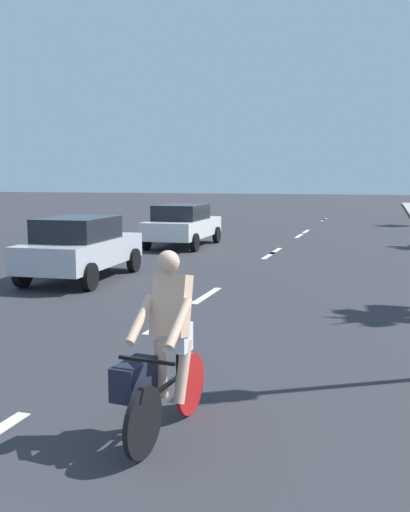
% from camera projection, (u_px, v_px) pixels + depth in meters
% --- Properties ---
extents(ground_plane, '(160.00, 160.00, 0.00)m').
position_uv_depth(ground_plane, '(280.00, 248.00, 20.81)').
color(ground_plane, '#2D2D33').
extents(lane_stripe_2, '(0.16, 1.80, 0.01)m').
position_uv_depth(lane_stripe_2, '(166.00, 321.00, 10.07)').
color(lane_stripe_2, white).
rests_on(lane_stripe_2, ground).
extents(lane_stripe_3, '(0.16, 1.80, 0.01)m').
position_uv_depth(lane_stripe_3, '(207.00, 295.00, 12.35)').
color(lane_stripe_3, white).
rests_on(lane_stripe_3, ground).
extents(lane_stripe_4, '(0.16, 1.80, 0.01)m').
position_uv_depth(lane_stripe_4, '(269.00, 255.00, 18.87)').
color(lane_stripe_4, white).
rests_on(lane_stripe_4, ground).
extents(lane_stripe_5, '(0.16, 1.80, 0.01)m').
position_uv_depth(lane_stripe_5, '(276.00, 251.00, 20.03)').
color(lane_stripe_5, white).
rests_on(lane_stripe_5, ground).
extents(lane_stripe_6, '(0.16, 1.80, 0.01)m').
position_uv_depth(lane_stripe_6, '(299.00, 236.00, 25.45)').
color(lane_stripe_6, white).
rests_on(lane_stripe_6, ground).
extents(lane_stripe_7, '(0.16, 1.80, 0.01)m').
position_uv_depth(lane_stripe_7, '(306.00, 231.00, 27.64)').
color(lane_stripe_7, white).
rests_on(lane_stripe_7, ground).
extents(lane_stripe_8, '(0.16, 1.80, 0.01)m').
position_uv_depth(lane_stripe_8, '(324.00, 220.00, 35.48)').
color(lane_stripe_8, white).
rests_on(lane_stripe_8, ground).
extents(lane_stripe_9, '(0.16, 1.80, 0.01)m').
position_uv_depth(lane_stripe_9, '(325.00, 219.00, 35.99)').
color(lane_stripe_9, white).
rests_on(lane_stripe_9, ground).
extents(cyclist, '(0.63, 1.71, 1.82)m').
position_uv_depth(cyclist, '(162.00, 352.00, 5.50)').
color(cyclist, black).
rests_on(cyclist, ground).
extents(parked_car_silver, '(2.07, 4.13, 1.57)m').
position_uv_depth(parked_car_silver, '(81.00, 246.00, 14.23)').
color(parked_car_silver, '#B7BABF').
rests_on(parked_car_silver, ground).
extents(parked_car_white, '(2.06, 4.34, 1.57)m').
position_uv_depth(parked_car_white, '(183.00, 224.00, 21.37)').
color(parked_car_white, white).
rests_on(parked_car_white, ground).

